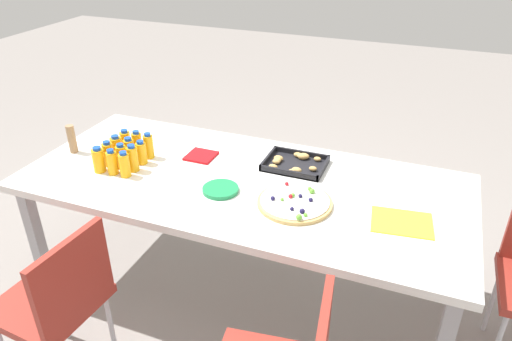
{
  "coord_description": "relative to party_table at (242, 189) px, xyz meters",
  "views": [
    {
      "loc": [
        0.83,
        -1.91,
        1.94
      ],
      "look_at": [
        0.04,
        0.08,
        0.75
      ],
      "focal_mm": 33.64,
      "sensor_mm": 36.0,
      "label": 1
    }
  ],
  "objects": [
    {
      "name": "party_table",
      "position": [
        0.0,
        0.0,
        0.0
      ],
      "size": [
        2.23,
        0.98,
        0.73
      ],
      "color": "white",
      "rests_on": "ground_plane"
    },
    {
      "name": "juice_bottle_0",
      "position": [
        -0.72,
        -0.19,
        0.12
      ],
      "size": [
        0.06,
        0.06,
        0.14
      ],
      "color": "#FAAE14",
      "rests_on": "party_table"
    },
    {
      "name": "fruit_pizza",
      "position": [
        0.32,
        -0.12,
        0.07
      ],
      "size": [
        0.35,
        0.35,
        0.05
      ],
      "color": "tan",
      "rests_on": "party_table"
    },
    {
      "name": "juice_bottle_7",
      "position": [
        -0.63,
        -0.04,
        0.12
      ],
      "size": [
        0.06,
        0.06,
        0.14
      ],
      "color": "#F9AE14",
      "rests_on": "party_table"
    },
    {
      "name": "juice_bottle_4",
      "position": [
        -0.63,
        -0.11,
        0.12
      ],
      "size": [
        0.06,
        0.06,
        0.14
      ],
      "color": "#FAAE14",
      "rests_on": "party_table"
    },
    {
      "name": "juice_bottle_8",
      "position": [
        -0.56,
        -0.03,
        0.12
      ],
      "size": [
        0.05,
        0.05,
        0.13
      ],
      "color": "#F9AC14",
      "rests_on": "party_table"
    },
    {
      "name": "cardboard_tube",
      "position": [
        -0.99,
        -0.06,
        0.14
      ],
      "size": [
        0.04,
        0.04,
        0.16
      ],
      "primitive_type": "cylinder",
      "color": "#9E7A56",
      "rests_on": "party_table"
    },
    {
      "name": "juice_bottle_9",
      "position": [
        -0.71,
        0.04,
        0.12
      ],
      "size": [
        0.06,
        0.06,
        0.14
      ],
      "color": "#FAAC14",
      "rests_on": "party_table"
    },
    {
      "name": "paper_folder",
      "position": [
        0.79,
        -0.09,
        0.06
      ],
      "size": [
        0.28,
        0.23,
        0.01
      ],
      "primitive_type": "cube",
      "rotation": [
        0.0,
        0.0,
        0.13
      ],
      "color": "yellow",
      "rests_on": "party_table"
    },
    {
      "name": "juice_bottle_6",
      "position": [
        -0.72,
        -0.04,
        0.12
      ],
      "size": [
        0.06,
        0.06,
        0.14
      ],
      "color": "#F9AC14",
      "rests_on": "party_table"
    },
    {
      "name": "juice_bottle_11",
      "position": [
        -0.56,
        0.04,
        0.13
      ],
      "size": [
        0.05,
        0.05,
        0.14
      ],
      "color": "#FAAE14",
      "rests_on": "party_table"
    },
    {
      "name": "napkin_stack",
      "position": [
        -0.31,
        0.15,
        0.06
      ],
      "size": [
        0.15,
        0.15,
        0.01
      ],
      "primitive_type": "cube",
      "color": "red",
      "rests_on": "party_table"
    },
    {
      "name": "juice_bottle_10",
      "position": [
        -0.63,
        0.04,
        0.13
      ],
      "size": [
        0.05,
        0.05,
        0.15
      ],
      "color": "#FAAC14",
      "rests_on": "party_table"
    },
    {
      "name": "plate_stack",
      "position": [
        -0.05,
        -0.14,
        0.07
      ],
      "size": [
        0.17,
        0.17,
        0.02
      ],
      "color": "#1E8C4C",
      "rests_on": "party_table"
    },
    {
      "name": "juice_bottle_5",
      "position": [
        -0.56,
        -0.11,
        0.13
      ],
      "size": [
        0.06,
        0.06,
        0.15
      ],
      "color": "#FAAB14",
      "rests_on": "party_table"
    },
    {
      "name": "juice_bottle_1",
      "position": [
        -0.64,
        -0.18,
        0.12
      ],
      "size": [
        0.05,
        0.05,
        0.14
      ],
      "color": "#F9AC14",
      "rests_on": "party_table"
    },
    {
      "name": "ground_plane",
      "position": [
        0.0,
        0.0,
        -0.67
      ],
      "size": [
        12.0,
        12.0,
        0.0
      ],
      "primitive_type": "plane",
      "color": "gray"
    },
    {
      "name": "juice_bottle_3",
      "position": [
        -0.71,
        -0.11,
        0.12
      ],
      "size": [
        0.05,
        0.05,
        0.14
      ],
      "color": "#F9AD14",
      "rests_on": "party_table"
    },
    {
      "name": "snack_tray",
      "position": [
        0.2,
        0.24,
        0.07
      ],
      "size": [
        0.32,
        0.25,
        0.04
      ],
      "color": "black",
      "rests_on": "party_table"
    },
    {
      "name": "juice_bottle_2",
      "position": [
        -0.56,
        -0.18,
        0.12
      ],
      "size": [
        0.05,
        0.05,
        0.14
      ],
      "color": "#FAAD14",
      "rests_on": "party_table"
    },
    {
      "name": "chair_near_left",
      "position": [
        -0.49,
        -0.83,
        -0.17
      ],
      "size": [
        0.43,
        0.43,
        0.83
      ],
      "rotation": [
        0.0,
        0.0,
        1.49
      ],
      "color": "maroon",
      "rests_on": "ground_plane"
    }
  ]
}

